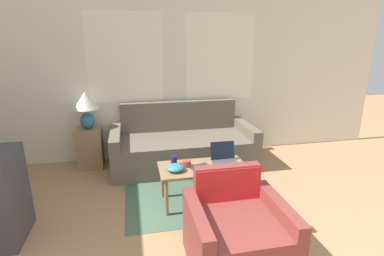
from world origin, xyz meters
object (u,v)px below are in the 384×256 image
object	(u,v)px
armchair	(236,235)
table_lamp	(86,106)
laptop	(224,158)
cup_yellow	(174,160)
book_red	(202,168)
cup_navy	(187,163)
snack_bowl	(175,168)
coffee_table	(203,171)
couch	(183,147)

from	to	relation	value
armchair	table_lamp	size ratio (longest dim) A/B	1.46
armchair	laptop	size ratio (longest dim) A/B	2.74
cup_yellow	book_red	distance (m)	0.35
cup_navy	snack_bowl	xyz separation A→B (m)	(-0.14, -0.10, 0.00)
coffee_table	book_red	size ratio (longest dim) A/B	4.16
cup_navy	coffee_table	bearing A→B (deg)	-11.42
laptop	cup_yellow	world-z (taller)	laptop
cup_navy	cup_yellow	world-z (taller)	cup_yellow
couch	cup_yellow	size ratio (longest dim) A/B	19.73
armchair	cup_navy	bearing A→B (deg)	101.67
laptop	cup_navy	distance (m)	0.45
table_lamp	cup_yellow	xyz separation A→B (m)	(1.07, -1.22, -0.42)
table_lamp	snack_bowl	xyz separation A→B (m)	(1.06, -1.39, -0.44)
table_lamp	book_red	size ratio (longest dim) A/B	2.27
coffee_table	snack_bowl	size ratio (longest dim) A/B	5.08
coffee_table	snack_bowl	world-z (taller)	snack_bowl
table_lamp	coffee_table	size ratio (longest dim) A/B	0.54
coffee_table	cup_navy	world-z (taller)	cup_navy
cup_navy	book_red	size ratio (longest dim) A/B	0.41
snack_bowl	table_lamp	bearing A→B (deg)	127.37
table_lamp	cup_navy	size ratio (longest dim) A/B	5.56
cup_navy	snack_bowl	bearing A→B (deg)	-146.73
coffee_table	snack_bowl	distance (m)	0.34
couch	snack_bowl	size ratio (longest dim) A/B	10.62
table_lamp	cup_navy	distance (m)	1.83
laptop	couch	bearing A→B (deg)	105.72
couch	cup_yellow	world-z (taller)	couch
armchair	cup_yellow	distance (m)	1.21
couch	coffee_table	size ratio (longest dim) A/B	2.09
couch	laptop	world-z (taller)	couch
coffee_table	couch	bearing A→B (deg)	91.59
couch	coffee_table	distance (m)	1.15
coffee_table	cup_navy	xyz separation A→B (m)	(-0.18, 0.04, 0.09)
table_lamp	coffee_table	bearing A→B (deg)	-43.84
cup_yellow	armchair	bearing A→B (deg)	-72.64
armchair	book_red	distance (m)	0.96
armchair	coffee_table	xyz separation A→B (m)	(-0.04, 1.02, 0.13)
armchair	coffee_table	distance (m)	1.03
book_red	couch	bearing A→B (deg)	89.95
table_lamp	cup_yellow	size ratio (longest dim) A/B	5.14
laptop	cup_yellow	size ratio (longest dim) A/B	2.74
snack_bowl	book_red	distance (m)	0.29
couch	cup_yellow	distance (m)	1.09
couch	cup_yellow	bearing A→B (deg)	-105.46
armchair	snack_bowl	distance (m)	1.05
laptop	cup_navy	world-z (taller)	laptop
cup_navy	cup_yellow	distance (m)	0.16
cup_navy	table_lamp	bearing A→B (deg)	132.97
table_lamp	book_red	bearing A→B (deg)	-46.32
snack_bowl	book_red	xyz separation A→B (m)	(0.29, -0.03, -0.02)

